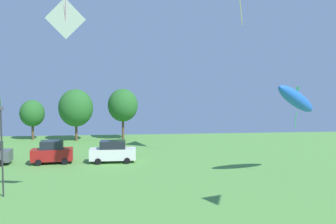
{
  "coord_description": "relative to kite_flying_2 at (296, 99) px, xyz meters",
  "views": [
    {
      "loc": [
        -1.08,
        1.27,
        7.96
      ],
      "look_at": [
        0.33,
        14.65,
        6.99
      ],
      "focal_mm": 38.0,
      "sensor_mm": 36.0,
      "label": 1
    }
  ],
  "objects": [
    {
      "name": "kite_flying_2",
      "position": [
        0.0,
        0.0,
        0.0
      ],
      "size": [
        5.4,
        4.18,
        4.09
      ],
      "color": "blue"
    },
    {
      "name": "parked_car_third_from_left",
      "position": [
        -16.07,
        7.95,
        -5.73
      ],
      "size": [
        4.77,
        2.04,
        2.29
      ],
      "rotation": [
        0.0,
        0.0,
        0.01
      ],
      "color": "silver",
      "rests_on": "ground"
    },
    {
      "name": "treeline_tree_1",
      "position": [
        -28.79,
        25.37,
        -2.93
      ],
      "size": [
        3.61,
        3.61,
        5.94
      ],
      "color": "brown",
      "rests_on": "ground"
    },
    {
      "name": "treeline_tree_3",
      "position": [
        -15.35,
        24.55,
        -1.75
      ],
      "size": [
        4.5,
        4.5,
        7.61
      ],
      "color": "brown",
      "rests_on": "ground"
    },
    {
      "name": "parked_car_second_from_left",
      "position": [
        -22.29,
        8.1,
        -5.7
      ],
      "size": [
        4.32,
        2.37,
        2.38
      ],
      "rotation": [
        0.0,
        0.0,
        0.12
      ],
      "color": "maroon",
      "rests_on": "ground"
    },
    {
      "name": "light_post_1",
      "position": [
        -23.38,
        -2.95,
        -3.21
      ],
      "size": [
        0.36,
        0.2,
        6.51
      ],
      "color": "#2D2D33",
      "rests_on": "ground"
    },
    {
      "name": "treeline_tree_2",
      "position": [
        -22.15,
        23.68,
        -2.05
      ],
      "size": [
        4.98,
        4.98,
        7.57
      ],
      "color": "brown",
      "rests_on": "ground"
    },
    {
      "name": "kite_flying_5",
      "position": [
        -18.02,
        -7.18,
        5.12
      ],
      "size": [
        2.4,
        0.77,
        2.33
      ],
      "color": "white"
    }
  ]
}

